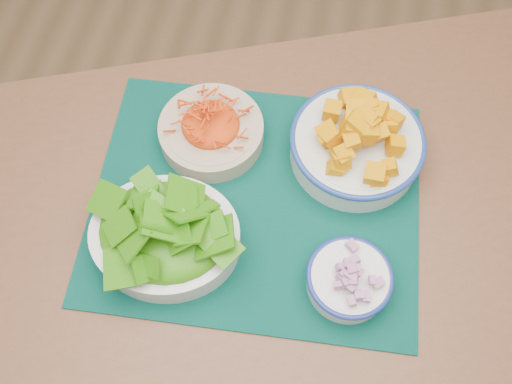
% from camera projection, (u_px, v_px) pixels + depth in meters
% --- Properties ---
extents(ground, '(4.00, 4.00, 0.00)m').
position_uv_depth(ground, '(151.00, 318.00, 1.64)').
color(ground, olive).
rests_on(ground, ground).
extents(table, '(1.42, 1.20, 0.75)m').
position_uv_depth(table, '(270.00, 256.00, 1.03)').
color(table, brown).
rests_on(table, ground).
extents(placemat, '(0.58, 0.49, 0.00)m').
position_uv_depth(placemat, '(256.00, 200.00, 0.97)').
color(placemat, black).
rests_on(placemat, table).
extents(carrot_bowl, '(0.23, 0.23, 0.07)m').
position_uv_depth(carrot_bowl, '(211.00, 128.00, 0.99)').
color(carrot_bowl, '#C1AD8F').
rests_on(carrot_bowl, placemat).
extents(squash_bowl, '(0.26, 0.26, 0.11)m').
position_uv_depth(squash_bowl, '(358.00, 141.00, 0.96)').
color(squash_bowl, silver).
rests_on(squash_bowl, placemat).
extents(lettuce_bowl, '(0.26, 0.23, 0.10)m').
position_uv_depth(lettuce_bowl, '(164.00, 232.00, 0.89)').
color(lettuce_bowl, silver).
rests_on(lettuce_bowl, placemat).
extents(onion_bowl, '(0.14, 0.14, 0.07)m').
position_uv_depth(onion_bowl, '(349.00, 278.00, 0.87)').
color(onion_bowl, silver).
rests_on(onion_bowl, placemat).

